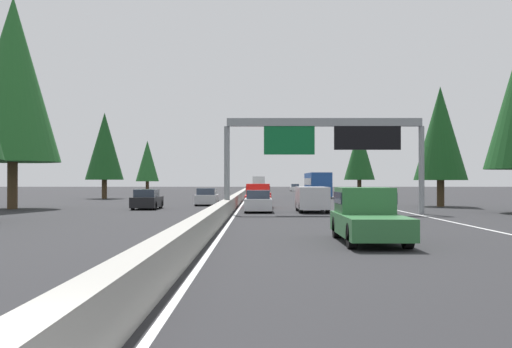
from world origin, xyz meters
The scene contains 20 objects.
ground_plane centered at (60.00, 0.00, 0.00)m, with size 320.00×320.00×0.00m, color #262628.
median_barrier centered at (80.00, 0.30, 0.45)m, with size 180.00×0.56×0.90m, color #9E9B93.
shoulder_stripe_right centered at (70.00, -11.52, 0.01)m, with size 160.00×0.16×0.01m, color silver.
shoulder_stripe_median centered at (70.00, -0.25, 0.01)m, with size 160.00×0.16×0.01m, color silver.
sign_gantry_overhead centered at (35.57, -6.04, 4.82)m, with size 0.50×12.68×6.05m.
pickup_near_right centered at (17.34, -5.44, 0.91)m, with size 5.60×2.00×1.86m.
minivan_near_center centered at (38.01, -5.28, 0.95)m, with size 5.00×1.95×1.69m.
bus_mid_left centered at (76.21, -9.22, 1.72)m, with size 11.50×2.55×3.10m.
sedan_far_center centered at (125.22, -9.16, 0.68)m, with size 4.40×1.80×1.47m.
box_truck_mid_right centered at (123.17, -1.73, 1.61)m, with size 8.50×2.40×2.95m.
sedan_far_left centered at (59.26, -2.03, 0.68)m, with size 4.40×1.80×1.47m.
sedan_distant_a centered at (38.04, -1.68, 0.68)m, with size 4.40×1.80×1.47m.
pickup_distant_b centered at (45.55, -1.65, 0.91)m, with size 5.60×2.00×1.86m.
oncoming_near centered at (42.50, 6.58, 0.68)m, with size 4.40×1.80×1.47m.
oncoming_far centered at (49.78, 2.73, 0.68)m, with size 4.40×1.80×1.47m.
conifer_right_mid centered at (47.11, -16.53, 5.96)m, with size 4.32×4.32×9.81m.
conifer_right_far centered at (88.14, -16.47, 6.20)m, with size 4.49×4.49×10.21m.
conifer_left_near centered at (42.67, 16.66, 9.70)m, with size 7.01×7.01×15.94m.
conifer_left_mid centered at (69.74, 16.41, 6.16)m, with size 4.46×4.46×10.14m.
conifer_left_far centered at (105.77, 17.71, 5.55)m, with size 4.02×4.02×9.14m.
Camera 1 is at (-4.39, -1.70, 2.10)m, focal length 44.39 mm.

